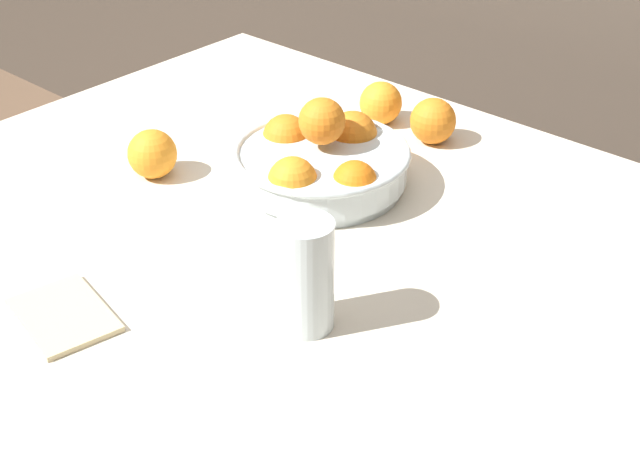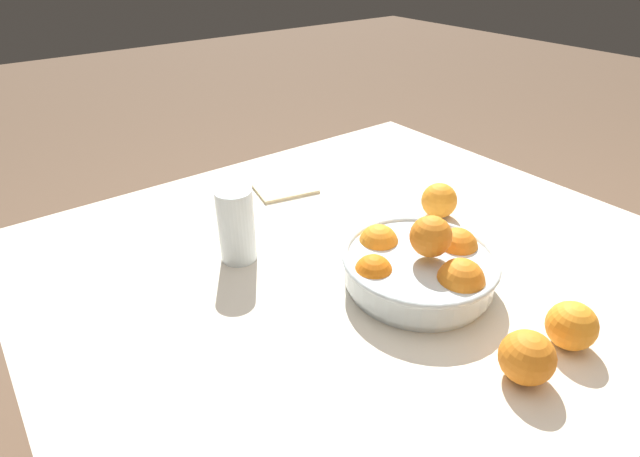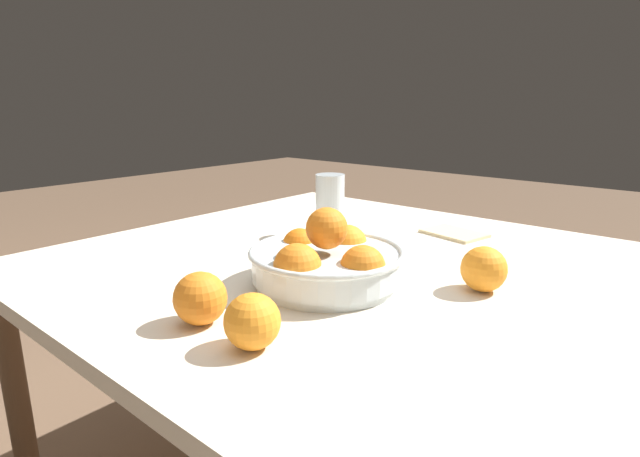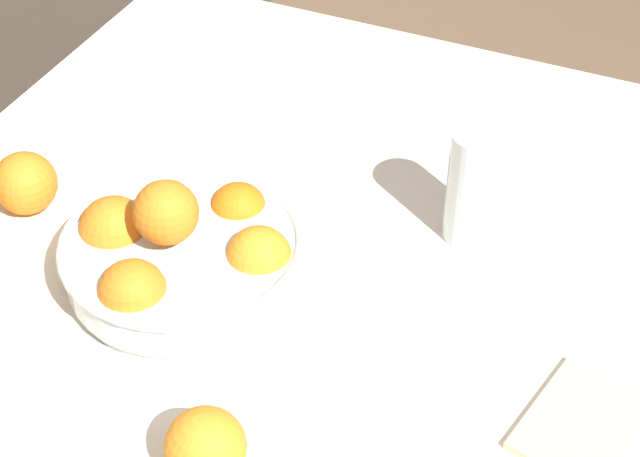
# 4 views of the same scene
# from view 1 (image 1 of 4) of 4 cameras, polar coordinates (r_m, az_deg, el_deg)

# --- Properties ---
(dining_table) EXTENTS (1.27, 1.13, 0.71)m
(dining_table) POSITION_cam_1_polar(r_m,az_deg,el_deg) (1.39, -3.22, -2.03)
(dining_table) COLOR beige
(dining_table) RESTS_ON ground_plane
(fruit_bowl) EXTENTS (0.29, 0.29, 0.15)m
(fruit_bowl) POSITION_cam_1_polar(r_m,az_deg,el_deg) (1.44, 0.08, 4.32)
(fruit_bowl) COLOR silver
(fruit_bowl) RESTS_ON dining_table
(juice_glass) EXTENTS (0.07, 0.07, 0.15)m
(juice_glass) POSITION_cam_1_polar(r_m,az_deg,el_deg) (1.12, -0.92, -3.34)
(juice_glass) COLOR #F4A314
(juice_glass) RESTS_ON dining_table
(orange_loose_near_bowl) EXTENTS (0.08, 0.08, 0.08)m
(orange_loose_near_bowl) POSITION_cam_1_polar(r_m,az_deg,el_deg) (1.60, 7.24, 6.85)
(orange_loose_near_bowl) COLOR orange
(orange_loose_near_bowl) RESTS_ON dining_table
(orange_loose_front) EXTENTS (0.08, 0.08, 0.08)m
(orange_loose_front) POSITION_cam_1_polar(r_m,az_deg,el_deg) (1.66, 3.91, 8.02)
(orange_loose_front) COLOR orange
(orange_loose_front) RESTS_ON dining_table
(orange_loose_aside) EXTENTS (0.08, 0.08, 0.08)m
(orange_loose_aside) POSITION_cam_1_polar(r_m,az_deg,el_deg) (1.50, -10.68, 4.71)
(orange_loose_aside) COLOR orange
(orange_loose_aside) RESTS_ON dining_table
(napkin) EXTENTS (0.17, 0.13, 0.01)m
(napkin) POSITION_cam_1_polar(r_m,az_deg,el_deg) (1.21, -16.08, -5.35)
(napkin) COLOR beige
(napkin) RESTS_ON dining_table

